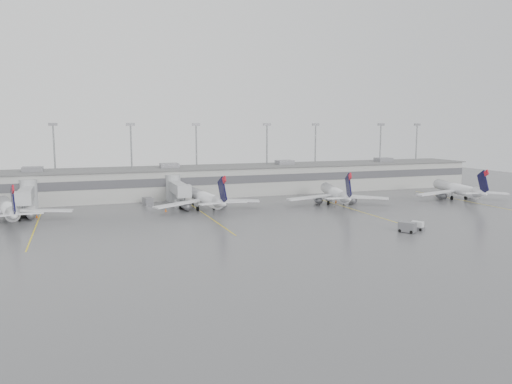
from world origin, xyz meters
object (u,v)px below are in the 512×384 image
object	(u,v)px
jet_far_left	(8,208)
baggage_tug	(417,227)
jet_mid_right	(336,193)
jet_far_right	(458,189)
jet_mid_left	(205,198)

from	to	relation	value
jet_far_left	baggage_tug	world-z (taller)	jet_far_left
jet_mid_right	baggage_tug	bearing A→B (deg)	-75.30
jet_far_left	baggage_tug	xyz separation A→B (m)	(74.89, -35.44, -2.19)
jet_far_left	jet_far_right	size ratio (longest dim) A/B	0.98
baggage_tug	jet_mid_left	bearing A→B (deg)	99.02
jet_mid_left	baggage_tug	distance (m)	48.81
jet_far_left	baggage_tug	bearing A→B (deg)	-36.87
jet_mid_right	jet_far_right	bearing A→B (deg)	9.68
jet_far_left	jet_mid_right	xyz separation A→B (m)	(75.25, -2.65, 0.10)
jet_mid_left	jet_mid_right	world-z (taller)	jet_mid_left
jet_far_left	jet_mid_left	bearing A→B (deg)	-10.69
jet_mid_right	jet_far_left	bearing A→B (deg)	-166.68
jet_far_right	baggage_tug	distance (m)	46.26
jet_far_left	jet_far_right	xyz separation A→B (m)	(110.63, -6.15, 0.07)
jet_mid_right	baggage_tug	world-z (taller)	jet_mid_right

